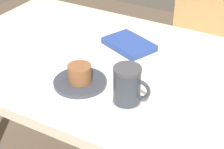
# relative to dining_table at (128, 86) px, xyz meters

# --- Properties ---
(dining_table) EXTENTS (1.38, 0.76, 0.75)m
(dining_table) POSITION_rel_dining_table_xyz_m (0.00, 0.00, 0.00)
(dining_table) COLOR beige
(dining_table) RESTS_ON ground_plane
(wooden_chair) EXTENTS (0.43, 0.43, 0.87)m
(wooden_chair) POSITION_rel_dining_table_xyz_m (0.04, 0.76, -0.19)
(wooden_chair) COLOR tan
(wooden_chair) RESTS_ON ground_plane
(placemat) EXTENTS (0.39, 0.36, 0.00)m
(placemat) POSITION_rel_dining_table_xyz_m (0.01, -0.18, 0.08)
(placemat) COLOR silver
(placemat) RESTS_ON dining_table
(pastry_plate) EXTENTS (0.17, 0.17, 0.01)m
(pastry_plate) POSITION_rel_dining_table_xyz_m (-0.08, -0.17, 0.09)
(pastry_plate) COLOR #333842
(pastry_plate) RESTS_ON placemat
(pastry) EXTENTS (0.07, 0.07, 0.05)m
(pastry) POSITION_rel_dining_table_xyz_m (-0.08, -0.17, 0.12)
(pastry) COLOR brown
(pastry) RESTS_ON pastry_plate
(coffee_coaster) EXTENTS (0.09, 0.09, 0.00)m
(coffee_coaster) POSITION_rel_dining_table_xyz_m (0.09, -0.19, 0.08)
(coffee_coaster) COLOR #99999E
(coffee_coaster) RESTS_ON placemat
(coffee_mug) EXTENTS (0.11, 0.08, 0.11)m
(coffee_mug) POSITION_rel_dining_table_xyz_m (0.09, -0.19, 0.14)
(coffee_mug) COLOR #2D333D
(coffee_mug) RESTS_ON coffee_coaster
(paper_napkin) EXTENTS (0.16, 0.16, 0.00)m
(paper_napkin) POSITION_rel_dining_table_xyz_m (-0.33, -0.19, 0.08)
(paper_napkin) COLOR silver
(paper_napkin) RESTS_ON dining_table
(small_book) EXTENTS (0.21, 0.18, 0.02)m
(small_book) POSITION_rel_dining_table_xyz_m (-0.06, 0.13, 0.09)
(small_book) COLOR navy
(small_book) RESTS_ON dining_table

